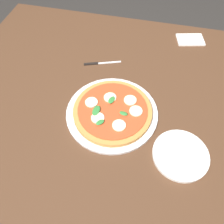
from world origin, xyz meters
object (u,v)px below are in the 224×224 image
(dining_table, at_px, (108,113))
(plate_white, at_px, (181,155))
(serving_tray, at_px, (112,113))
(napkin, at_px, (190,40))
(knife, at_px, (98,63))
(pizza, at_px, (113,111))

(dining_table, xyz_separation_m, plate_white, (-0.30, 0.18, 0.10))
(serving_tray, xyz_separation_m, napkin, (-0.28, -0.53, -0.00))
(serving_tray, relative_size, plate_white, 1.84)
(serving_tray, bearing_deg, knife, -63.61)
(pizza, relative_size, knife, 1.82)
(pizza, bearing_deg, dining_table, -59.67)
(pizza, bearing_deg, plate_white, 156.26)
(dining_table, relative_size, knife, 8.37)
(plate_white, bearing_deg, dining_table, -30.53)
(pizza, xyz_separation_m, plate_white, (-0.26, 0.12, -0.02))
(serving_tray, relative_size, napkin, 2.70)
(knife, bearing_deg, napkin, -146.45)
(dining_table, relative_size, pizza, 4.61)
(dining_table, relative_size, napkin, 10.57)
(pizza, height_order, plate_white, pizza)
(serving_tray, height_order, plate_white, plate_white)
(plate_white, xyz_separation_m, napkin, (-0.01, -0.64, -0.00))
(dining_table, bearing_deg, pizza, 120.33)
(pizza, bearing_deg, napkin, -117.53)
(napkin, height_order, knife, napkin)
(plate_white, relative_size, napkin, 1.47)
(dining_table, distance_m, knife, 0.24)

